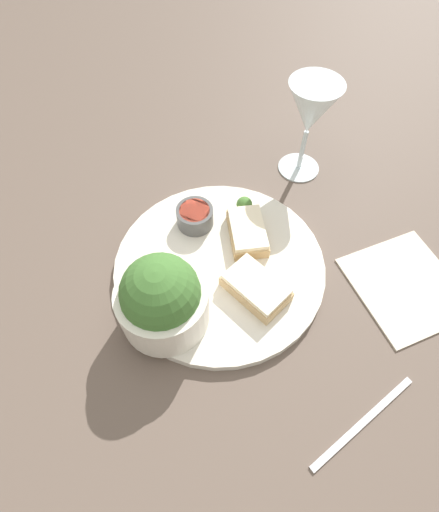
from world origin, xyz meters
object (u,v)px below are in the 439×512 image
Objects in this scene: sauce_ramekin at (195,216)px; cheese_toast_far at (247,232)px; salad_bowl at (162,299)px; wine_glass at (311,112)px; cheese_toast_near at (256,287)px; fork at (364,422)px; napkin at (406,285)px.

sauce_ramekin reaches higher than cheese_toast_far.
salad_bowl is 0.71× the size of wine_glass.
cheese_toast_far is at bearing 96.82° from salad_bowl.
cheese_toast_near is 0.54× the size of fork.
cheese_toast_far is 0.21m from wine_glass.
cheese_toast_far is 0.24m from napkin.
napkin is (0.19, 0.28, -0.06)m from salad_bowl.
cheese_toast_far is 0.29m from fork.
sauce_ramekin is at bearing 173.30° from cheese_toast_near.
salad_bowl reaches higher than sauce_ramekin.
salad_bowl is at bearing -115.66° from cheese_toast_near.
cheese_toast_far is 0.51× the size of napkin.
salad_bowl is 2.08× the size of sauce_ramekin.
cheese_toast_near reaches higher than napkin.
sauce_ramekin is at bearing -151.18° from napkin.
sauce_ramekin is at bearing 125.56° from salad_bowl.
salad_bowl reaches higher than cheese_toast_near.
sauce_ramekin is 0.32m from napkin.
cheese_toast_near and cheese_toast_far have the same top height.
wine_glass is at bearing 166.12° from napkin.
cheese_toast_near is 0.21m from fork.
fork is at bearing -6.62° from sauce_ramekin.
cheese_toast_near is 0.22m from napkin.
sauce_ramekin is 0.34× the size of wine_glass.
wine_glass is (-0.13, 0.24, 0.09)m from cheese_toast_near.
sauce_ramekin is 0.08m from cheese_toast_far.
cheese_toast_far is at bearing -73.67° from wine_glass.
cheese_toast_near is at bearing 173.43° from fork.
wine_glass is at bearing 101.78° from salad_bowl.
salad_bowl is at bearing -78.22° from wine_glass.
sauce_ramekin is 0.61× the size of cheese_toast_near.
wine_glass is at bearing 84.72° from sauce_ramekin.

